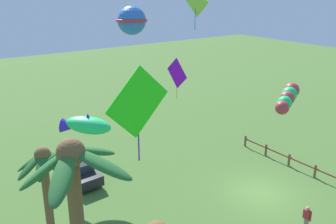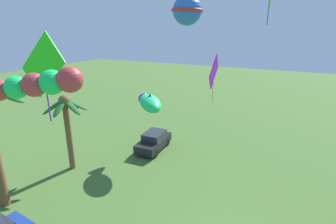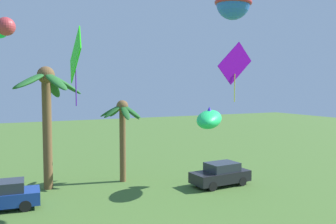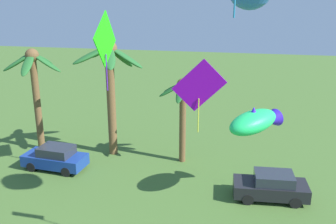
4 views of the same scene
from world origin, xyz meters
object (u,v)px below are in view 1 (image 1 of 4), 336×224
at_px(spectator_0, 307,219).
at_px(kite_fish_3, 86,125).
at_px(parked_car_1, 79,171).
at_px(kite_ball_1, 132,20).
at_px(palm_tree_0, 74,189).
at_px(kite_diamond_2, 196,0).
at_px(kite_diamond_4, 177,74).
at_px(kite_tube_5, 288,97).
at_px(palm_tree_2, 45,174).
at_px(kite_diamond_0, 138,103).

distance_m(spectator_0, kite_fish_3, 14.34).
distance_m(parked_car_1, kite_ball_1, 10.92).
bearing_deg(palm_tree_0, kite_ball_1, -42.04).
distance_m(palm_tree_0, kite_diamond_2, 16.16).
xyz_separation_m(palm_tree_0, kite_diamond_4, (6.95, -10.07, 1.81)).
relative_size(spectator_0, kite_ball_1, 0.59).
xyz_separation_m(palm_tree_0, kite_tube_5, (-2.89, -8.50, 2.83)).
distance_m(palm_tree_2, kite_fish_3, 6.03).
relative_size(palm_tree_2, kite_fish_3, 1.69).
xyz_separation_m(spectator_0, kite_ball_1, (10.89, 4.38, 10.11)).
height_order(kite_ball_1, kite_diamond_4, kite_ball_1).
bearing_deg(kite_fish_3, palm_tree_0, 154.33).
xyz_separation_m(palm_tree_2, kite_diamond_4, (2.11, -9.76, 3.41)).
height_order(kite_ball_1, kite_fish_3, kite_ball_1).
bearing_deg(kite_diamond_4, spectator_0, -167.81).
bearing_deg(kite_fish_3, kite_tube_5, -161.46).
bearing_deg(kite_diamond_2, palm_tree_0, 123.07).
height_order(kite_diamond_0, kite_ball_1, kite_ball_1).
height_order(parked_car_1, kite_fish_3, kite_fish_3).
bearing_deg(kite_fish_3, kite_diamond_2, -97.85).
distance_m(parked_car_1, spectator_0, 14.94).
bearing_deg(kite_fish_3, palm_tree_2, 136.68).
bearing_deg(palm_tree_2, kite_ball_1, -63.46).
bearing_deg(spectator_0, kite_diamond_2, -2.14).
distance_m(kite_ball_1, kite_diamond_4, 4.44).
bearing_deg(kite_diamond_4, kite_diamond_2, -64.16).
relative_size(kite_diamond_2, kite_tube_5, 1.39).
bearing_deg(kite_diamond_0, palm_tree_2, 40.93).
xyz_separation_m(spectator_0, kite_diamond_2, (10.47, -0.39, 11.22)).
xyz_separation_m(kite_ball_1, kite_diamond_2, (-0.42, -4.77, 1.11)).
height_order(kite_ball_1, kite_tube_5, kite_ball_1).
bearing_deg(kite_diamond_2, kite_fish_3, 82.15).
bearing_deg(palm_tree_0, palm_tree_2, -3.56).
distance_m(kite_fish_3, kite_tube_5, 13.41).
relative_size(palm_tree_0, kite_ball_1, 2.89).
distance_m(kite_diamond_0, kite_ball_1, 8.95).
relative_size(palm_tree_0, kite_diamond_0, 1.78).
xyz_separation_m(palm_tree_2, kite_fish_3, (4.38, -4.13, 0.35)).
height_order(spectator_0, kite_diamond_0, kite_diamond_0).
height_order(kite_ball_1, kite_diamond_2, kite_diamond_2).
distance_m(parked_car_1, kite_tube_5, 15.93).
relative_size(parked_car_1, kite_tube_5, 1.76).
height_order(kite_diamond_2, kite_diamond_4, kite_diamond_2).
distance_m(kite_diamond_0, kite_diamond_4, 8.79).
xyz_separation_m(spectator_0, kite_tube_5, (-0.54, 3.58, 7.73)).
relative_size(palm_tree_0, parked_car_1, 1.94).
height_order(parked_car_1, kite_diamond_4, kite_diamond_4).
xyz_separation_m(parked_car_1, kite_ball_1, (-1.76, -3.57, 10.17)).
distance_m(kite_diamond_2, kite_diamond_4, 5.25).
xyz_separation_m(parked_car_1, spectator_0, (-12.65, -7.95, 0.06)).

